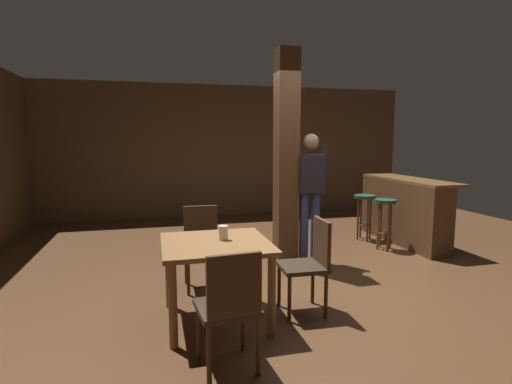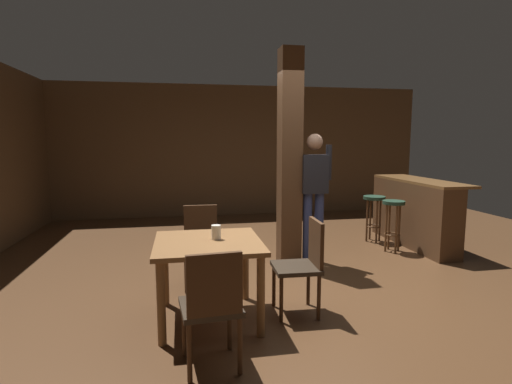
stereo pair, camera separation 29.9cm
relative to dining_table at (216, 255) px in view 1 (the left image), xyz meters
name	(u,v)px [view 1 (the left image)]	position (x,y,z in m)	size (l,w,h in m)	color
ground_plane	(303,284)	(1.10, 0.66, -0.62)	(10.80, 10.80, 0.00)	#4C301C
wall_back	(230,151)	(1.10, 5.16, 0.78)	(8.00, 0.10, 2.80)	brown
pillar	(286,158)	(1.18, 1.54, 0.78)	(0.28, 0.28, 2.80)	#4C301C
dining_table	(216,255)	(0.00, 0.00, 0.00)	(0.95, 0.95, 0.74)	brown
chair_south	(230,304)	(-0.03, -0.85, -0.11)	(0.46, 0.46, 0.89)	#2D2319
chair_north	(202,242)	(-0.02, 0.91, -0.11)	(0.43, 0.43, 0.89)	#2D2319
chair_east	(310,260)	(0.89, -0.03, -0.11)	(0.44, 0.44, 0.89)	#2D2319
napkin_cup	(223,233)	(0.08, 0.05, 0.19)	(0.09, 0.09, 0.13)	silver
standing_person	(310,188)	(1.48, 1.44, 0.38)	(0.47, 0.22, 1.72)	black
bar_counter	(403,210)	(3.32, 2.04, -0.09)	(0.56, 1.91, 1.03)	brown
bar_stool_near	(385,213)	(2.82, 1.77, -0.06)	(0.32, 0.32, 0.76)	#1E3828
bar_stool_mid	(365,206)	(2.83, 2.37, -0.06)	(0.35, 0.35, 0.74)	#1E3828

